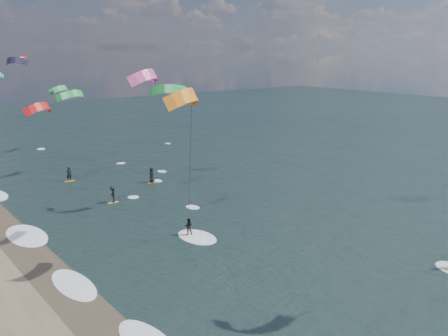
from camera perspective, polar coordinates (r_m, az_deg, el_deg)
ground at (r=30.59m, az=16.10°, el=-16.91°), size 260.00×260.00×0.00m
wet_sand_strip at (r=30.92m, az=-14.63°, el=-16.44°), size 3.00×240.00×0.00m
kitesurfer_near_b at (r=35.44m, az=-3.57°, el=1.93°), size 6.81×8.69×13.37m
far_kitesurfers at (r=55.45m, az=-11.87°, el=-1.73°), size 8.49×11.72×1.79m
bg_kite_field at (r=72.34m, az=-20.66°, el=9.81°), size 14.50×71.77×5.48m
shoreline_surf at (r=35.24m, az=-15.94°, el=-12.62°), size 2.40×79.40×0.11m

